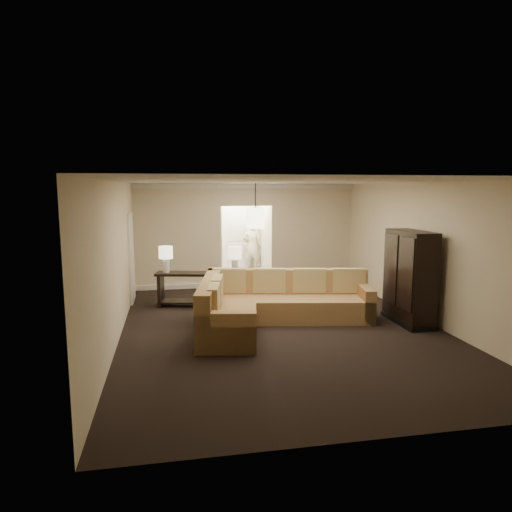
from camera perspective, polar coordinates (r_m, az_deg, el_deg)
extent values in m
plane|color=black|center=(8.89, 3.17, -9.05)|extent=(8.00, 8.00, 0.00)
cube|color=beige|center=(12.47, -1.18, 2.58)|extent=(6.00, 0.04, 2.80)
cube|color=beige|center=(4.87, 14.72, -6.95)|extent=(6.00, 0.04, 2.80)
cube|color=beige|center=(8.38, -17.08, -0.65)|extent=(0.04, 8.00, 2.80)
cube|color=beige|center=(9.74, 20.65, 0.40)|extent=(0.04, 8.00, 2.80)
cube|color=silver|center=(8.48, 3.33, 9.30)|extent=(6.00, 8.00, 0.02)
cube|color=silver|center=(12.35, -1.16, 8.71)|extent=(6.00, 0.10, 0.12)
cube|color=silver|center=(12.62, -1.12, -3.50)|extent=(6.00, 0.10, 0.12)
cube|color=white|center=(11.19, -15.30, -0.19)|extent=(0.05, 0.90, 2.10)
cube|color=silver|center=(13.65, -1.85, -2.85)|extent=(1.40, 2.00, 0.01)
cube|color=beige|center=(13.36, -4.85, 2.95)|extent=(0.04, 2.00, 2.80)
cube|color=beige|center=(13.57, 1.04, 3.06)|extent=(0.04, 2.00, 2.80)
cube|color=beige|center=(14.43, -2.49, 3.37)|extent=(1.40, 0.04, 2.80)
cube|color=white|center=(14.44, -2.47, 1.98)|extent=(0.90, 0.05, 2.10)
cube|color=brown|center=(9.46, 4.09, -6.51)|extent=(3.48, 1.60, 0.47)
cube|color=brown|center=(8.20, -3.53, -8.84)|extent=(1.27, 1.72, 0.47)
cube|color=brown|center=(9.70, 3.95, -3.13)|extent=(3.35, 0.87, 0.51)
cube|color=brown|center=(8.64, -5.80, -4.59)|extent=(0.75, 2.69, 0.51)
cube|color=brown|center=(9.67, 13.44, -5.69)|extent=(0.40, 1.03, 0.69)
cube|color=brown|center=(7.53, -3.82, -9.54)|extent=(1.03, 0.40, 0.69)
cube|color=#9C8453|center=(9.63, -3.36, -3.08)|extent=(0.71, 0.30, 0.51)
cube|color=#9C8453|center=(9.62, 1.65, -3.08)|extent=(0.71, 0.30, 0.51)
cube|color=#9C8453|center=(9.69, 6.62, -3.05)|extent=(0.71, 0.30, 0.51)
cube|color=#9C8453|center=(9.82, 11.50, -3.01)|extent=(0.71, 0.30, 0.51)
cube|color=#9C8453|center=(8.74, -4.86, -4.29)|extent=(0.30, 0.69, 0.51)
cube|color=#9C8453|center=(7.98, -5.30, -5.53)|extent=(0.30, 0.69, 0.51)
cube|color=silver|center=(9.72, -0.08, -6.53)|extent=(1.03, 1.03, 0.32)
cube|color=silver|center=(9.67, -0.08, -5.46)|extent=(1.15, 1.15, 0.06)
cube|color=black|center=(9.60, -0.22, -5.33)|extent=(0.08, 0.16, 0.02)
cube|color=beige|center=(9.85, 0.30, -5.01)|extent=(0.27, 0.33, 0.01)
cube|color=black|center=(10.43, -6.95, -2.21)|extent=(2.07, 0.88, 0.06)
cube|color=black|center=(10.68, -11.81, -4.20)|extent=(0.16, 0.42, 0.74)
cube|color=black|center=(10.41, -1.88, -4.34)|extent=(0.16, 0.42, 0.74)
cube|color=black|center=(10.57, -6.88, -5.65)|extent=(1.98, 0.81, 0.04)
cube|color=black|center=(9.55, 18.68, -2.54)|extent=(0.51, 1.23, 1.85)
cube|color=black|center=(9.13, 18.21, -2.15)|extent=(0.03, 0.55, 1.41)
cube|color=black|center=(9.67, 16.46, -1.51)|extent=(0.03, 0.55, 1.41)
cube|color=black|center=(9.75, 18.43, -7.63)|extent=(0.55, 1.29, 0.09)
cylinder|color=black|center=(10.22, 8.38, -3.82)|extent=(0.43, 0.43, 0.04)
torus|color=silver|center=(10.31, 8.33, -6.10)|extent=(0.36, 0.36, 0.02)
cylinder|color=silver|center=(10.32, 9.23, -5.21)|extent=(0.02, 0.02, 0.51)
cylinder|color=silver|center=(10.39, 7.68, -5.09)|extent=(0.02, 0.02, 0.51)
cylinder|color=silver|center=(10.12, 8.12, -5.46)|extent=(0.02, 0.02, 0.51)
cylinder|color=silver|center=(10.54, -11.17, -1.16)|extent=(0.15, 0.15, 0.32)
cylinder|color=beige|center=(10.49, -11.22, 0.45)|extent=(0.31, 0.31, 0.28)
cylinder|color=silver|center=(10.31, -2.66, -1.22)|extent=(0.15, 0.15, 0.32)
cylinder|color=beige|center=(10.26, -2.67, 0.43)|extent=(0.31, 0.31, 0.28)
cylinder|color=black|center=(11.12, -0.07, 7.56)|extent=(0.02, 0.02, 0.60)
cube|color=#FFE7C6|center=(11.14, -0.07, 4.73)|extent=(0.38, 0.38, 0.48)
imported|color=beige|center=(14.16, -0.44, 1.45)|extent=(0.81, 0.69, 1.90)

